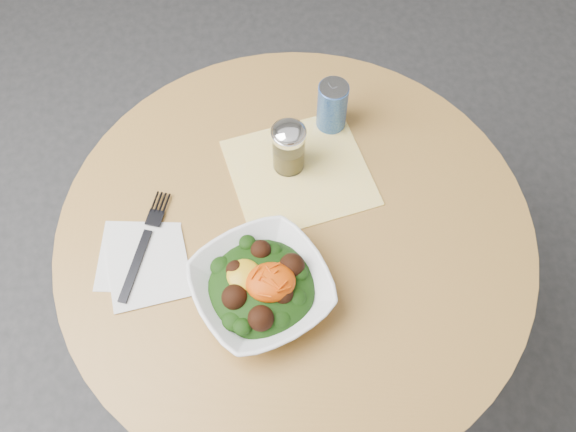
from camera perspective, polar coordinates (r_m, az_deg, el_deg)
The scene contains 8 objects.
ground at distance 1.90m, azimuth 0.43°, elevation -11.97°, with size 6.00×6.00×0.00m, color #303032.
table at distance 1.38m, azimuth 0.58°, elevation -5.24°, with size 0.90×0.90×0.75m.
cloth_napkin at distance 1.27m, azimuth 1.04°, elevation 3.89°, with size 0.26×0.24×0.00m, color yellow.
paper_napkins at distance 1.20m, azimuth -12.73°, elevation -4.05°, with size 0.18×0.19×0.00m.
salad_bowl at distance 1.12m, azimuth -2.38°, elevation -6.32°, with size 0.30×0.30×0.09m.
fork at distance 1.22m, azimuth -12.57°, elevation -2.22°, with size 0.11×0.22×0.00m.
spice_shaker at distance 1.23m, azimuth 0.05°, elevation 6.12°, with size 0.07×0.07×0.12m.
beverage_can at distance 1.30m, azimuth 3.95°, elevation 9.73°, with size 0.06×0.06×0.12m.
Camera 1 is at (-0.09, -0.55, 1.82)m, focal length 40.00 mm.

